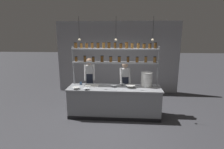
% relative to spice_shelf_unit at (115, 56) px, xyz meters
% --- Properties ---
extents(ground_plane, '(40.00, 40.00, 0.00)m').
position_rel_spice_shelf_unit_xyz_m(ground_plane, '(-0.01, -0.33, -1.84)').
color(ground_plane, '#3D3D42').
extents(back_wall, '(5.24, 0.12, 3.05)m').
position_rel_spice_shelf_unit_xyz_m(back_wall, '(-0.01, 2.12, -0.32)').
color(back_wall, '#939399').
rests_on(back_wall, ground_plane).
extents(prep_counter, '(2.84, 0.76, 0.92)m').
position_rel_spice_shelf_unit_xyz_m(prep_counter, '(-0.01, -0.33, -1.38)').
color(prep_counter, gray).
rests_on(prep_counter, ground_plane).
extents(spice_shelf_unit, '(2.73, 0.28, 2.28)m').
position_rel_spice_shelf_unit_xyz_m(spice_shelf_unit, '(0.00, 0.00, 0.00)').
color(spice_shelf_unit, '#999BA0').
rests_on(spice_shelf_unit, ground_plane).
extents(chef_left, '(0.40, 0.32, 1.71)m').
position_rel_spice_shelf_unit_xyz_m(chef_left, '(-0.91, 0.39, -0.85)').
color(chef_left, black).
rests_on(chef_left, ground_plane).
extents(chef_center, '(0.40, 0.32, 1.62)m').
position_rel_spice_shelf_unit_xyz_m(chef_center, '(0.32, 0.32, -0.92)').
color(chef_center, black).
rests_on(chef_center, ground_plane).
extents(container_stack, '(0.36, 0.36, 0.45)m').
position_rel_spice_shelf_unit_xyz_m(container_stack, '(0.99, -0.14, -0.70)').
color(container_stack, white).
rests_on(container_stack, prep_counter).
extents(cutting_board, '(0.40, 0.26, 0.02)m').
position_rel_spice_shelf_unit_xyz_m(cutting_board, '(-0.71, -0.21, -0.91)').
color(cutting_board, silver).
rests_on(cutting_board, prep_counter).
extents(prep_bowl_near_left, '(0.16, 0.16, 0.04)m').
position_rel_spice_shelf_unit_xyz_m(prep_bowl_near_left, '(0.23, -0.07, -0.90)').
color(prep_bowl_near_left, silver).
rests_on(prep_bowl_near_left, prep_counter).
extents(prep_bowl_center_front, '(0.30, 0.30, 0.08)m').
position_rel_spice_shelf_unit_xyz_m(prep_bowl_center_front, '(0.48, -0.32, -0.88)').
color(prep_bowl_center_front, silver).
rests_on(prep_bowl_center_front, prep_counter).
extents(prep_bowl_center_back, '(0.18, 0.18, 0.05)m').
position_rel_spice_shelf_unit_xyz_m(prep_bowl_center_back, '(-0.80, -0.61, -0.90)').
color(prep_bowl_center_back, silver).
rests_on(prep_bowl_center_back, prep_counter).
extents(prep_bowl_near_right, '(0.22, 0.22, 0.06)m').
position_rel_spice_shelf_unit_xyz_m(prep_bowl_near_right, '(-1.12, -0.57, -0.89)').
color(prep_bowl_near_right, silver).
rests_on(prep_bowl_near_right, prep_counter).
extents(prep_bowl_far_left, '(0.21, 0.21, 0.06)m').
position_rel_spice_shelf_unit_xyz_m(prep_bowl_far_left, '(-0.02, -0.26, -0.89)').
color(prep_bowl_far_left, silver).
rests_on(prep_bowl_far_left, prep_counter).
extents(serving_cup_front, '(0.08, 0.08, 0.09)m').
position_rel_spice_shelf_unit_xyz_m(serving_cup_front, '(-1.10, -0.09, -0.88)').
color(serving_cup_front, '#334C70').
rests_on(serving_cup_front, prep_counter).
extents(pendant_light_row, '(2.18, 0.07, 0.69)m').
position_rel_spice_shelf_unit_xyz_m(pendant_light_row, '(0.03, -0.33, 0.54)').
color(pendant_light_row, black).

